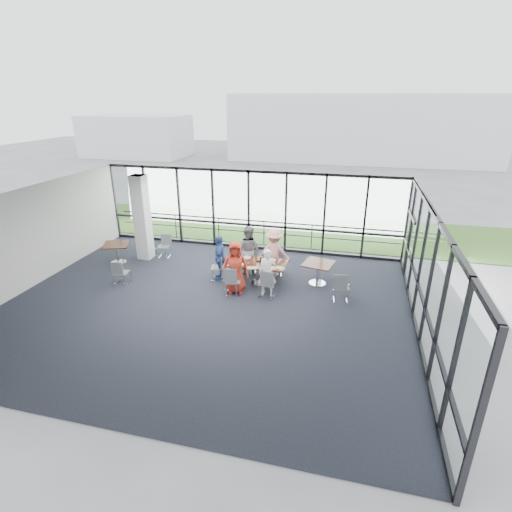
% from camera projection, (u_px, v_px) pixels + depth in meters
% --- Properties ---
extents(floor, '(12.00, 10.00, 0.02)m').
position_uv_depth(floor, '(206.00, 305.00, 12.02)').
color(floor, black).
rests_on(floor, ground).
extents(ceiling, '(12.00, 10.00, 0.04)m').
position_uv_depth(ceiling, '(200.00, 201.00, 10.82)').
color(ceiling, silver).
rests_on(ceiling, ground).
extents(wall_left, '(0.10, 10.00, 3.20)m').
position_uv_depth(wall_left, '(28.00, 239.00, 12.77)').
color(wall_left, silver).
rests_on(wall_left, ground).
extents(wall_front, '(12.00, 0.10, 3.20)m').
position_uv_depth(wall_front, '(99.00, 360.00, 6.92)').
color(wall_front, silver).
rests_on(wall_front, ground).
extents(curtain_wall_back, '(12.00, 0.10, 3.20)m').
position_uv_depth(curtain_wall_back, '(249.00, 210.00, 15.91)').
color(curtain_wall_back, white).
rests_on(curtain_wall_back, ground).
extents(curtain_wall_right, '(0.10, 10.00, 3.20)m').
position_uv_depth(curtain_wall_right, '(427.00, 277.00, 10.06)').
color(curtain_wall_right, white).
rests_on(curtain_wall_right, ground).
extents(exit_door, '(0.12, 1.60, 2.10)m').
position_uv_depth(exit_door, '(409.00, 247.00, 13.64)').
color(exit_door, black).
rests_on(exit_door, ground).
extents(structural_column, '(0.50, 0.50, 3.20)m').
position_uv_depth(structural_column, '(142.00, 218.00, 14.93)').
color(structural_column, white).
rests_on(structural_column, ground).
extents(apron, '(80.00, 70.00, 0.02)m').
position_uv_depth(apron, '(274.00, 215.00, 21.02)').
color(apron, slate).
rests_on(apron, ground).
extents(grass_strip, '(80.00, 5.00, 0.01)m').
position_uv_depth(grass_strip, '(265.00, 226.00, 19.21)').
color(grass_strip, '#31621E').
rests_on(grass_strip, ground).
extents(hangar_main, '(24.00, 10.00, 6.00)m').
position_uv_depth(hangar_main, '(360.00, 127.00, 38.77)').
color(hangar_main, silver).
rests_on(hangar_main, ground).
extents(hangar_aux, '(10.00, 6.00, 4.00)m').
position_uv_depth(hangar_aux, '(137.00, 136.00, 40.51)').
color(hangar_aux, silver).
rests_on(hangar_aux, ground).
extents(guard_rail, '(12.00, 0.06, 0.06)m').
position_uv_depth(guard_rail, '(253.00, 232.00, 16.86)').
color(guard_rail, '#2D2D33').
rests_on(guard_rail, ground).
extents(main_table, '(1.86, 1.03, 0.75)m').
position_uv_depth(main_table, '(258.00, 266.00, 13.18)').
color(main_table, '#33180F').
rests_on(main_table, ground).
extents(side_table_left, '(1.17, 1.17, 0.75)m').
position_uv_depth(side_table_left, '(116.00, 247.00, 14.80)').
color(side_table_left, '#33180F').
rests_on(side_table_left, ground).
extents(side_table_right, '(1.11, 1.11, 0.75)m').
position_uv_depth(side_table_right, '(318.00, 266.00, 13.14)').
color(side_table_right, '#33180F').
rests_on(side_table_right, ground).
extents(diner_near_left, '(0.93, 0.72, 1.70)m').
position_uv_depth(diner_near_left, '(235.00, 267.00, 12.51)').
color(diner_near_left, red).
rests_on(diner_near_left, ground).
extents(diner_near_right, '(0.58, 0.44, 1.52)m').
position_uv_depth(diner_near_right, '(268.00, 273.00, 12.33)').
color(diner_near_right, white).
rests_on(diner_near_right, ground).
extents(diner_far_left, '(0.92, 0.64, 1.75)m').
position_uv_depth(diner_far_left, '(248.00, 250.00, 13.87)').
color(diner_far_left, slate).
rests_on(diner_far_left, ground).
extents(diner_far_right, '(1.11, 0.59, 1.69)m').
position_uv_depth(diner_far_right, '(274.00, 252.00, 13.71)').
color(diner_far_right, pink).
rests_on(diner_far_right, ground).
extents(diner_end, '(0.68, 1.00, 1.57)m').
position_uv_depth(diner_end, '(220.00, 258.00, 13.43)').
color(diner_end, '#33549B').
rests_on(diner_end, ground).
extents(chair_main_nl, '(0.53, 0.53, 0.92)m').
position_uv_depth(chair_main_nl, '(233.00, 281.00, 12.50)').
color(chair_main_nl, slate).
rests_on(chair_main_nl, ground).
extents(chair_main_nr, '(0.52, 0.52, 0.92)m').
position_uv_depth(chair_main_nr, '(267.00, 283.00, 12.35)').
color(chair_main_nr, slate).
rests_on(chair_main_nr, ground).
extents(chair_main_fl, '(0.49, 0.49, 0.95)m').
position_uv_depth(chair_main_fl, '(250.00, 258.00, 14.21)').
color(chair_main_fl, slate).
rests_on(chair_main_fl, ground).
extents(chair_main_fr, '(0.51, 0.51, 0.94)m').
position_uv_depth(chair_main_fr, '(276.00, 262.00, 13.92)').
color(chair_main_fr, slate).
rests_on(chair_main_fr, ground).
extents(chair_main_end, '(0.50, 0.50, 0.84)m').
position_uv_depth(chair_main_end, '(217.00, 268.00, 13.55)').
color(chair_main_end, slate).
rests_on(chair_main_end, ground).
extents(chair_spare_la, '(0.47, 0.47, 0.81)m').
position_uv_depth(chair_spare_la, '(122.00, 273.00, 13.22)').
color(chair_spare_la, slate).
rests_on(chair_spare_la, ground).
extents(chair_spare_lb, '(0.49, 0.49, 0.86)m').
position_uv_depth(chair_spare_lb, '(164.00, 247.00, 15.42)').
color(chair_spare_lb, slate).
rests_on(chair_spare_lb, ground).
extents(chair_spare_r, '(0.52, 0.52, 0.92)m').
position_uv_depth(chair_spare_r, '(341.00, 287.00, 12.11)').
color(chair_spare_r, slate).
rests_on(chair_spare_r, ground).
extents(plate_nl, '(0.28, 0.28, 0.01)m').
position_uv_depth(plate_nl, '(239.00, 264.00, 12.96)').
color(plate_nl, white).
rests_on(plate_nl, main_table).
extents(plate_nr, '(0.23, 0.23, 0.01)m').
position_uv_depth(plate_nr, '(273.00, 268.00, 12.67)').
color(plate_nr, white).
rests_on(plate_nr, main_table).
extents(plate_fl, '(0.28, 0.28, 0.01)m').
position_uv_depth(plate_fl, '(247.00, 257.00, 13.53)').
color(plate_fl, white).
rests_on(plate_fl, main_table).
extents(plate_fr, '(0.24, 0.24, 0.01)m').
position_uv_depth(plate_fr, '(272.00, 260.00, 13.32)').
color(plate_fr, white).
rests_on(plate_fr, main_table).
extents(plate_end, '(0.28, 0.28, 0.01)m').
position_uv_depth(plate_end, '(237.00, 260.00, 13.33)').
color(plate_end, white).
rests_on(plate_end, main_table).
extents(tumbler_a, '(0.06, 0.06, 0.13)m').
position_uv_depth(tumbler_a, '(248.00, 263.00, 12.94)').
color(tumbler_a, white).
rests_on(tumbler_a, main_table).
extents(tumbler_b, '(0.06, 0.06, 0.13)m').
position_uv_depth(tumbler_b, '(267.00, 263.00, 12.90)').
color(tumbler_b, white).
rests_on(tumbler_b, main_table).
extents(tumbler_c, '(0.08, 0.08, 0.15)m').
position_uv_depth(tumbler_c, '(261.00, 258.00, 13.28)').
color(tumbler_c, white).
rests_on(tumbler_c, main_table).
extents(tumbler_d, '(0.07, 0.07, 0.15)m').
position_uv_depth(tumbler_d, '(239.00, 261.00, 13.09)').
color(tumbler_d, white).
rests_on(tumbler_d, main_table).
extents(menu_a, '(0.38, 0.31, 0.00)m').
position_uv_depth(menu_a, '(252.00, 268.00, 12.73)').
color(menu_a, beige).
rests_on(menu_a, main_table).
extents(menu_b, '(0.36, 0.32, 0.00)m').
position_uv_depth(menu_b, '(280.00, 268.00, 12.72)').
color(menu_b, beige).
rests_on(menu_b, main_table).
extents(menu_c, '(0.35, 0.36, 0.00)m').
position_uv_depth(menu_c, '(267.00, 259.00, 13.45)').
color(menu_c, beige).
rests_on(menu_c, main_table).
extents(condiment_caddy, '(0.10, 0.07, 0.04)m').
position_uv_depth(condiment_caddy, '(259.00, 261.00, 13.19)').
color(condiment_caddy, black).
rests_on(condiment_caddy, main_table).
extents(ketchup_bottle, '(0.06, 0.06, 0.18)m').
position_uv_depth(ketchup_bottle, '(260.00, 259.00, 13.17)').
color(ketchup_bottle, maroon).
rests_on(ketchup_bottle, main_table).
extents(green_bottle, '(0.05, 0.05, 0.20)m').
position_uv_depth(green_bottle, '(262.00, 260.00, 13.09)').
color(green_bottle, '#1E7E2D').
rests_on(green_bottle, main_table).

